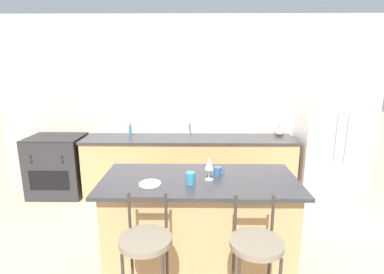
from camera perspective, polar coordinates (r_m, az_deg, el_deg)
ground_plane at (r=4.46m, az=-0.64°, el=-12.59°), size 18.00×18.00×0.00m
wall_back at (r=4.74m, az=-0.49°, el=6.08°), size 6.00×0.07×2.70m
back_counter at (r=4.63m, az=-0.54°, el=-5.50°), size 3.17×0.67×0.90m
sink_faucet at (r=4.67m, az=-0.51°, el=2.13°), size 0.02×0.13×0.22m
kitchen_island at (r=3.06m, az=1.38°, el=-15.86°), size 1.86×0.87×0.92m
refrigerator at (r=4.88m, az=24.66°, el=-0.21°), size 0.89×0.71×1.82m
oven_range at (r=5.07m, az=-24.13°, el=-4.97°), size 0.80×0.66×0.92m
bar_stool_near at (r=2.43m, az=-8.74°, el=-21.11°), size 0.39×0.39×1.02m
bar_stool_far at (r=2.42m, az=12.03°, el=-21.46°), size 0.39×0.39×1.02m
dinner_plate at (r=2.75m, az=-7.99°, el=-8.78°), size 0.20×0.20×0.02m
wine_glass at (r=2.79m, az=3.29°, el=-5.13°), size 0.08×0.08×0.22m
coffee_mug at (r=2.93m, az=4.95°, el=-6.54°), size 0.11×0.08×0.09m
tumbler_cup at (r=2.72m, az=-0.32°, el=-7.84°), size 0.08×0.08×0.11m
pumpkin_decoration at (r=4.81m, az=16.32°, el=1.05°), size 0.17×0.17×0.16m
soap_bottle at (r=4.71m, az=-11.68°, el=1.18°), size 0.04×0.04×0.18m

